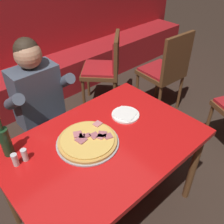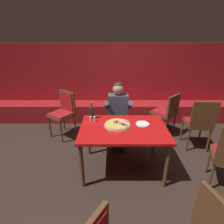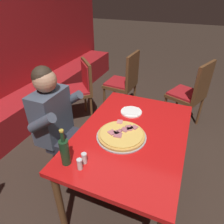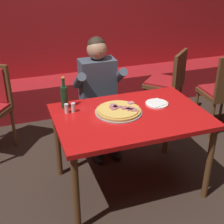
{
  "view_description": "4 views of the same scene",
  "coord_description": "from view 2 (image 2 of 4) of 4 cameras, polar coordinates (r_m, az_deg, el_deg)",
  "views": [
    {
      "loc": [
        -0.78,
        -0.92,
        1.93
      ],
      "look_at": [
        0.13,
        0.07,
        0.92
      ],
      "focal_mm": 40.0,
      "sensor_mm": 36.0,
      "label": 1
    },
    {
      "loc": [
        -0.17,
        -2.33,
        2.05
      ],
      "look_at": [
        -0.17,
        0.18,
        0.95
      ],
      "focal_mm": 28.0,
      "sensor_mm": 36.0,
      "label": 2
    },
    {
      "loc": [
        -1.32,
        -0.36,
        1.84
      ],
      "look_at": [
        0.07,
        0.22,
        0.89
      ],
      "focal_mm": 32.0,
      "sensor_mm": 36.0,
      "label": 3
    },
    {
      "loc": [
        -0.95,
        -2.22,
        2.0
      ],
      "look_at": [
        -0.16,
        0.05,
        0.8
      ],
      "focal_mm": 50.0,
      "sensor_mm": 36.0,
      "label": 4
    }
  ],
  "objects": [
    {
      "name": "booth_wall_panel",
      "position": [
        4.65,
        2.1,
        9.89
      ],
      "size": [
        6.8,
        0.16,
        1.9
      ],
      "primitive_type": "cube",
      "color": "#A3191E",
      "rests_on": "ground_plane"
    },
    {
      "name": "beer_bottle",
      "position": [
        2.92,
        -6.67,
        -0.12
      ],
      "size": [
        0.07,
        0.07,
        0.29
      ],
      "color": "#19381E",
      "rests_on": "main_dining_table"
    },
    {
      "name": "pizza",
      "position": [
        2.71,
        1.79,
        -4.09
      ],
      "size": [
        0.42,
        0.42,
        0.05
      ],
      "color": "#9E9EA3",
      "rests_on": "main_dining_table"
    },
    {
      "name": "shaker_oregano",
      "position": [
        2.85,
        -7.03,
        -2.37
      ],
      "size": [
        0.04,
        0.04,
        0.09
      ],
      "color": "silver",
      "rests_on": "main_dining_table"
    },
    {
      "name": "diner_seated_blue_shirt",
      "position": [
        3.33,
        1.92,
        -0.23
      ],
      "size": [
        0.53,
        0.53,
        1.27
      ],
      "color": "black",
      "rests_on": "ground_plane"
    },
    {
      "name": "shaker_parmesan",
      "position": [
        2.84,
        -5.83,
        -2.39
      ],
      "size": [
        0.04,
        0.04,
        0.09
      ],
      "color": "silver",
      "rests_on": "main_dining_table"
    },
    {
      "name": "ground_plane",
      "position": [
        3.11,
        3.31,
        -17.68
      ],
      "size": [
        24.0,
        24.0,
        0.0
      ],
      "primitive_type": "plane",
      "color": "#33261E"
    },
    {
      "name": "dining_chair_side_aisle",
      "position": [
        3.87,
        -15.56,
        0.53
      ],
      "size": [
        0.61,
        0.61,
        0.99
      ],
      "color": "brown",
      "rests_on": "ground_plane"
    },
    {
      "name": "dining_chair_near_right",
      "position": [
        3.96,
        17.48,
        0.42
      ],
      "size": [
        0.62,
        0.62,
        0.94
      ],
      "color": "brown",
      "rests_on": "ground_plane"
    },
    {
      "name": "dining_chair_far_right",
      "position": [
        3.63,
        26.65,
        -2.62
      ],
      "size": [
        0.47,
        0.47,
        1.02
      ],
      "color": "brown",
      "rests_on": "ground_plane"
    },
    {
      "name": "plate_white_paper",
      "position": [
        2.79,
        9.86,
        -3.82
      ],
      "size": [
        0.21,
        0.21,
        0.02
      ],
      "color": "white",
      "rests_on": "main_dining_table"
    },
    {
      "name": "main_dining_table",
      "position": [
        2.71,
        3.65,
        -6.63
      ],
      "size": [
        1.32,
        0.89,
        0.77
      ],
      "color": "brown",
      "rests_on": "ground_plane"
    },
    {
      "name": "booth_bench",
      "position": [
        4.57,
        2.11,
        0.13
      ],
      "size": [
        6.46,
        0.48,
        0.46
      ],
      "primitive_type": "cube",
      "color": "#A3191E",
      "rests_on": "ground_plane"
    }
  ]
}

